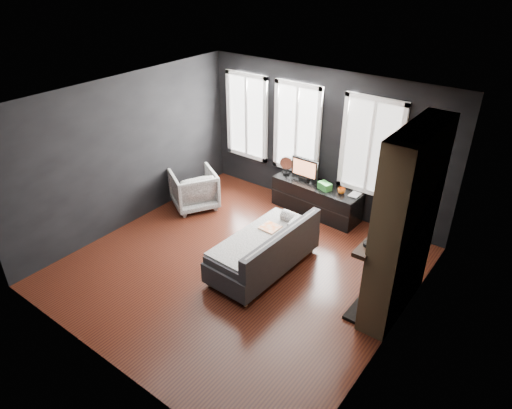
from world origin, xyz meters
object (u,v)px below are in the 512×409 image
Objects in this scene: mantel_vase at (399,208)px; mug at (342,190)px; armchair at (194,187)px; sofa at (264,246)px; book at (351,188)px; monitor at (305,168)px; media_console at (316,199)px.

mug is at bearing 141.49° from mantel_vase.
mantel_vase reaches higher than armchair.
sofa is at bearing -98.52° from mug.
mug is 1.94m from mantel_vase.
book reaches higher than armchair.
book reaches higher than sofa.
media_console is at bearing -1.71° from monitor.
mantel_vase is (1.96, -1.19, 1.01)m from media_console.
monitor reaches higher than mug.
monitor reaches higher than sofa.
mantel_vase is (1.73, 0.84, 0.90)m from sofa.
monitor is at bearing 155.62° from armchair.
armchair is at bearing -143.68° from monitor.
book reaches higher than mug.
mug is 0.58× the size of book.
armchair is 0.48× the size of media_console.
mantel_vase is at bearing -43.59° from book.
sofa is at bearing 100.60° from armchair.
monitor is at bearing 151.94° from mantel_vase.
mug is at bearing 144.81° from armchair.
mantel_vase reaches higher than book.
armchair is at bearing -154.87° from book.
media_console is at bearing 174.60° from mug.
armchair is at bearing -155.34° from mug.
media_console is at bearing 98.64° from sofa.
book is at bearing 2.51° from monitor.
sofa is at bearing -80.03° from media_console.
armchair reaches higher than mug.
book is at bearing 145.28° from armchair.
mantel_vase is (4.00, 0.04, 0.90)m from armchair.
media_console is 0.64m from mug.
book is (0.44, 2.08, 0.31)m from sofa.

